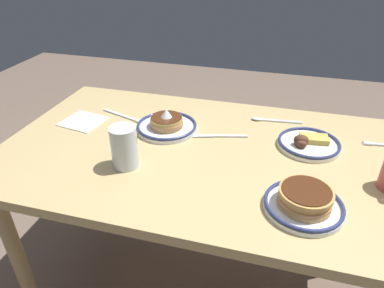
{
  "coord_description": "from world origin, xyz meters",
  "views": [
    {
      "loc": [
        -0.2,
        0.97,
        1.37
      ],
      "look_at": [
        0.06,
        0.02,
        0.77
      ],
      "focal_mm": 32.27,
      "sensor_mm": 36.0,
      "label": 1
    }
  ],
  "objects_px": {
    "fork_near": "(123,116)",
    "butter_knife": "(218,136)",
    "paper_napkin": "(83,121)",
    "plate_far_companion": "(304,202)",
    "plate_center_pancakes": "(167,125)",
    "tea_spoon": "(269,120)",
    "drinking_glass": "(125,149)",
    "plate_near_main": "(308,143)"
  },
  "relations": [
    {
      "from": "fork_near",
      "to": "butter_knife",
      "type": "xyz_separation_m",
      "value": [
        -0.4,
        0.06,
        -0.0
      ]
    },
    {
      "from": "paper_napkin",
      "to": "plate_far_companion",
      "type": "bearing_deg",
      "value": 160.5
    },
    {
      "from": "plate_center_pancakes",
      "to": "tea_spoon",
      "type": "bearing_deg",
      "value": -154.65
    },
    {
      "from": "plate_center_pancakes",
      "to": "fork_near",
      "type": "height_order",
      "value": "plate_center_pancakes"
    },
    {
      "from": "drinking_glass",
      "to": "tea_spoon",
      "type": "distance_m",
      "value": 0.6
    },
    {
      "from": "plate_far_companion",
      "to": "drinking_glass",
      "type": "relative_size",
      "value": 1.56
    },
    {
      "from": "paper_napkin",
      "to": "fork_near",
      "type": "xyz_separation_m",
      "value": [
        -0.13,
        -0.08,
        0.0
      ]
    },
    {
      "from": "drinking_glass",
      "to": "butter_knife",
      "type": "bearing_deg",
      "value": -133.66
    },
    {
      "from": "plate_center_pancakes",
      "to": "paper_napkin",
      "type": "distance_m",
      "value": 0.34
    },
    {
      "from": "fork_near",
      "to": "butter_knife",
      "type": "bearing_deg",
      "value": 171.73
    },
    {
      "from": "plate_near_main",
      "to": "fork_near",
      "type": "xyz_separation_m",
      "value": [
        0.71,
        -0.05,
        -0.01
      ]
    },
    {
      "from": "plate_near_main",
      "to": "plate_far_companion",
      "type": "xyz_separation_m",
      "value": [
        0.02,
        0.33,
        0.01
      ]
    },
    {
      "from": "butter_knife",
      "to": "plate_near_main",
      "type": "bearing_deg",
      "value": -177.74
    },
    {
      "from": "tea_spoon",
      "to": "plate_near_main",
      "type": "bearing_deg",
      "value": 131.4
    },
    {
      "from": "paper_napkin",
      "to": "butter_knife",
      "type": "height_order",
      "value": "butter_knife"
    },
    {
      "from": "plate_far_companion",
      "to": "plate_center_pancakes",
      "type": "bearing_deg",
      "value": -33.13
    },
    {
      "from": "plate_near_main",
      "to": "plate_far_companion",
      "type": "height_order",
      "value": "plate_far_companion"
    },
    {
      "from": "paper_napkin",
      "to": "fork_near",
      "type": "relative_size",
      "value": 0.75
    },
    {
      "from": "plate_far_companion",
      "to": "butter_knife",
      "type": "xyz_separation_m",
      "value": [
        0.3,
        -0.32,
        -0.02
      ]
    },
    {
      "from": "plate_near_main",
      "to": "plate_center_pancakes",
      "type": "relative_size",
      "value": 0.94
    },
    {
      "from": "plate_far_companion",
      "to": "butter_knife",
      "type": "bearing_deg",
      "value": -47.11
    },
    {
      "from": "plate_center_pancakes",
      "to": "paper_napkin",
      "type": "bearing_deg",
      "value": 4.73
    },
    {
      "from": "plate_near_main",
      "to": "plate_far_companion",
      "type": "bearing_deg",
      "value": 87.27
    },
    {
      "from": "plate_center_pancakes",
      "to": "tea_spoon",
      "type": "relative_size",
      "value": 1.16
    },
    {
      "from": "plate_far_companion",
      "to": "paper_napkin",
      "type": "bearing_deg",
      "value": -19.5
    },
    {
      "from": "fork_near",
      "to": "paper_napkin",
      "type": "bearing_deg",
      "value": 33.06
    },
    {
      "from": "fork_near",
      "to": "drinking_glass",
      "type": "bearing_deg",
      "value": 116.86
    },
    {
      "from": "plate_near_main",
      "to": "drinking_glass",
      "type": "distance_m",
      "value": 0.62
    },
    {
      "from": "drinking_glass",
      "to": "paper_napkin",
      "type": "bearing_deg",
      "value": -38.42
    },
    {
      "from": "drinking_glass",
      "to": "fork_near",
      "type": "height_order",
      "value": "drinking_glass"
    },
    {
      "from": "plate_far_companion",
      "to": "fork_near",
      "type": "relative_size",
      "value": 1.06
    },
    {
      "from": "plate_far_companion",
      "to": "drinking_glass",
      "type": "xyz_separation_m",
      "value": [
        0.54,
        -0.06,
        0.04
      ]
    },
    {
      "from": "plate_far_companion",
      "to": "fork_near",
      "type": "distance_m",
      "value": 0.79
    },
    {
      "from": "plate_near_main",
      "to": "fork_near",
      "type": "relative_size",
      "value": 1.06
    },
    {
      "from": "plate_far_companion",
      "to": "drinking_glass",
      "type": "height_order",
      "value": "drinking_glass"
    },
    {
      "from": "tea_spoon",
      "to": "plate_center_pancakes",
      "type": "bearing_deg",
      "value": 25.35
    },
    {
      "from": "paper_napkin",
      "to": "butter_knife",
      "type": "relative_size",
      "value": 0.71
    },
    {
      "from": "butter_knife",
      "to": "tea_spoon",
      "type": "height_order",
      "value": "tea_spoon"
    },
    {
      "from": "plate_near_main",
      "to": "plate_far_companion",
      "type": "distance_m",
      "value": 0.33
    },
    {
      "from": "plate_near_main",
      "to": "tea_spoon",
      "type": "height_order",
      "value": "plate_near_main"
    },
    {
      "from": "plate_center_pancakes",
      "to": "butter_knife",
      "type": "xyz_separation_m",
      "value": [
        -0.2,
        0.0,
        -0.02
      ]
    },
    {
      "from": "paper_napkin",
      "to": "plate_near_main",
      "type": "bearing_deg",
      "value": -177.39
    }
  ]
}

